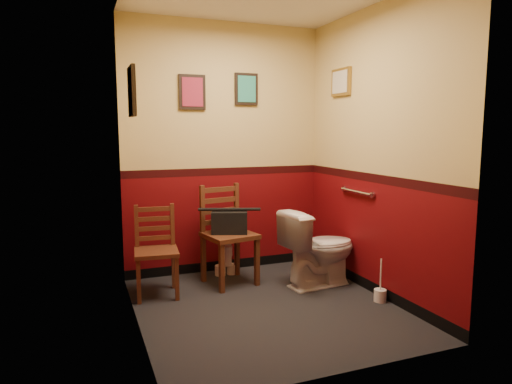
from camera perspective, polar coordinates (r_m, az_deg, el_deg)
floor at (r=4.16m, az=1.29°, el=-14.21°), size 2.20×2.40×0.00m
wall_back at (r=5.00m, az=-3.98°, el=5.34°), size 2.20×0.00×2.70m
wall_front at (r=2.80m, az=10.86°, el=3.40°), size 2.20×0.00×2.70m
wall_left at (r=3.59m, az=-15.10°, el=4.19°), size 0.00×2.40×2.70m
wall_right at (r=4.41m, az=14.70°, el=4.80°), size 0.00×2.40×2.70m
grab_bar at (r=4.63m, az=12.41°, el=0.03°), size 0.05×0.56×0.06m
framed_print_back_a at (r=4.90m, az=-7.98°, el=12.26°), size 0.28×0.04×0.36m
framed_print_back_b at (r=5.07m, az=-1.22°, el=12.74°), size 0.26×0.04×0.34m
framed_print_left at (r=3.70m, az=-15.23°, el=12.03°), size 0.04×0.30×0.38m
framed_print_right at (r=4.92m, az=10.57°, el=13.36°), size 0.04×0.34×0.28m
toilet at (r=4.65m, az=7.90°, el=-7.02°), size 0.82×0.52×0.76m
toilet_brush at (r=4.42m, az=15.25°, el=-12.25°), size 0.11×0.11×0.40m
chair_left at (r=4.44m, az=-12.38°, el=-7.19°), size 0.44×0.44×0.85m
chair_right at (r=4.67m, az=-3.59°, el=-5.31°), size 0.55×0.55×1.00m
handbag at (r=4.61m, az=-3.34°, el=-3.78°), size 0.40×0.29×0.26m
tp_stack at (r=4.99m, az=-3.75°, el=-8.27°), size 0.25×0.15×0.43m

